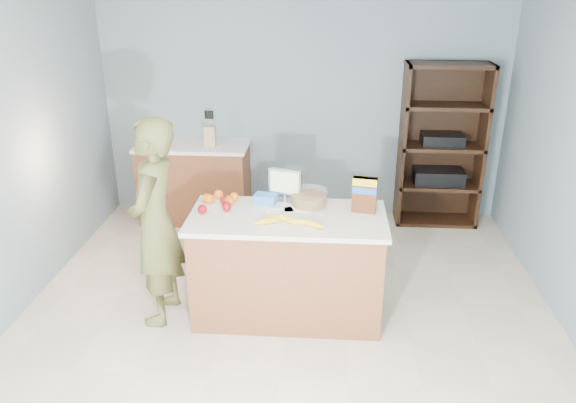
# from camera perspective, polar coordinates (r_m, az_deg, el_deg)

# --- Properties ---
(floor) EXTENTS (4.50, 5.00, 0.02)m
(floor) POSITION_cam_1_polar(r_m,az_deg,el_deg) (4.61, -0.32, -13.26)
(floor) COLOR beige
(floor) RESTS_ON ground
(walls) EXTENTS (4.52, 5.02, 2.51)m
(walls) POSITION_cam_1_polar(r_m,az_deg,el_deg) (3.88, -0.38, 6.93)
(walls) COLOR gray
(walls) RESTS_ON ground
(counter_peninsula) EXTENTS (1.56, 0.76, 0.90)m
(counter_peninsula) POSITION_cam_1_polar(r_m,az_deg,el_deg) (4.64, -0.05, -6.92)
(counter_peninsula) COLOR brown
(counter_peninsula) RESTS_ON ground
(back_cabinet) EXTENTS (1.24, 0.62, 0.90)m
(back_cabinet) POSITION_cam_1_polar(r_m,az_deg,el_deg) (6.51, -9.39, 2.04)
(back_cabinet) COLOR brown
(back_cabinet) RESTS_ON ground
(shelving_unit) EXTENTS (0.90, 0.40, 1.80)m
(shelving_unit) POSITION_cam_1_polar(r_m,az_deg,el_deg) (6.47, 15.21, 5.26)
(shelving_unit) COLOR black
(shelving_unit) RESTS_ON ground
(person) EXTENTS (0.43, 0.63, 1.70)m
(person) POSITION_cam_1_polar(r_m,az_deg,el_deg) (4.54, -13.33, -2.15)
(person) COLOR brown
(person) RESTS_ON ground
(knife_block) EXTENTS (0.12, 0.10, 0.31)m
(knife_block) POSITION_cam_1_polar(r_m,az_deg,el_deg) (6.24, -7.91, 6.70)
(knife_block) COLOR tan
(knife_block) RESTS_ON back_cabinet
(envelopes) EXTENTS (0.38, 0.18, 0.00)m
(envelopes) POSITION_cam_1_polar(r_m,az_deg,el_deg) (4.52, 0.07, -0.86)
(envelopes) COLOR white
(envelopes) RESTS_ON counter_peninsula
(bananas) EXTENTS (0.55, 0.20, 0.05)m
(bananas) POSITION_cam_1_polar(r_m,az_deg,el_deg) (4.27, 0.13, -2.00)
(bananas) COLOR yellow
(bananas) RESTS_ON counter_peninsula
(apples) EXTENTS (0.26, 0.28, 0.08)m
(apples) POSITION_cam_1_polar(r_m,az_deg,el_deg) (4.55, -7.12, -0.39)
(apples) COLOR maroon
(apples) RESTS_ON counter_peninsula
(oranges) EXTENTS (0.30, 0.22, 0.08)m
(oranges) POSITION_cam_1_polar(r_m,az_deg,el_deg) (4.70, -6.96, 0.37)
(oranges) COLOR orange
(oranges) RESTS_ON counter_peninsula
(blue_carton) EXTENTS (0.20, 0.15, 0.08)m
(blue_carton) POSITION_cam_1_polar(r_m,az_deg,el_deg) (4.64, -2.27, 0.27)
(blue_carton) COLOR blue
(blue_carton) RESTS_ON counter_peninsula
(salad_bowl) EXTENTS (0.30, 0.30, 0.13)m
(salad_bowl) POSITION_cam_1_polar(r_m,az_deg,el_deg) (4.60, 2.17, 0.30)
(salad_bowl) COLOR #267219
(salad_bowl) RESTS_ON counter_peninsula
(tv) EXTENTS (0.28, 0.12, 0.28)m
(tv) POSITION_cam_1_polar(r_m,az_deg,el_deg) (4.64, -0.30, 1.88)
(tv) COLOR silver
(tv) RESTS_ON counter_peninsula
(cereal_box) EXTENTS (0.20, 0.10, 0.29)m
(cereal_box) POSITION_cam_1_polar(r_m,az_deg,el_deg) (4.47, 7.79, 0.94)
(cereal_box) COLOR #592B14
(cereal_box) RESTS_ON counter_peninsula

